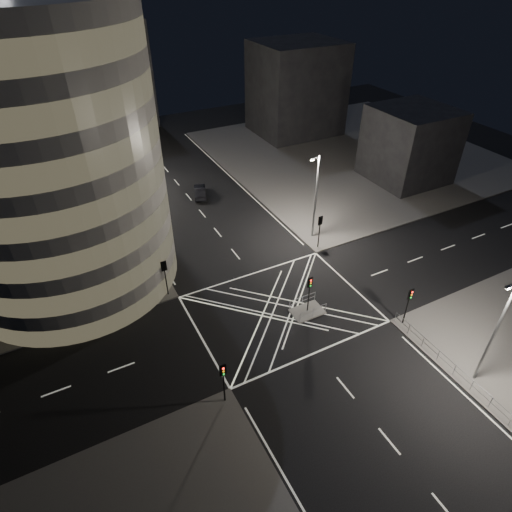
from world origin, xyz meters
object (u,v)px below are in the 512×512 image
traffic_signal_nr (409,300)px  traffic_signal_nl (223,376)px  street_lamp_right_near (495,330)px  sedan (200,191)px  traffic_signal_fl (165,272)px  street_lamp_left_far (102,159)px  traffic_signal_island (309,288)px  traffic_signal_fr (320,226)px  street_lamp_right_far (315,195)px  central_island (307,311)px  street_lamp_left_near (139,224)px

traffic_signal_nr → traffic_signal_nl: bearing=180.0°
street_lamp_right_near → sedan: bearing=101.6°
traffic_signal_fl → street_lamp_right_near: 27.79m
traffic_signal_nr → street_lamp_left_far: bearing=116.4°
sedan → traffic_signal_island: bearing=110.0°
traffic_signal_fr → street_lamp_right_far: 3.48m
traffic_signal_nl → traffic_signal_nr: bearing=0.0°
traffic_signal_fl → street_lamp_left_far: size_ratio=0.40×
traffic_signal_nr → street_lamp_left_far: size_ratio=0.40×
traffic_signal_nr → street_lamp_left_far: street_lamp_left_far is taller
street_lamp_left_far → street_lamp_right_far: (18.87, -21.00, 0.00)m
traffic_signal_nr → traffic_signal_island: size_ratio=1.00×
central_island → traffic_signal_nl: size_ratio=0.75×
street_lamp_right_far → sedan: size_ratio=2.31×
traffic_signal_fl → street_lamp_left_far: (-0.64, 23.20, 2.63)m
central_island → traffic_signal_nl: bearing=-153.9°
traffic_signal_nl → street_lamp_right_near: (18.24, -7.20, 2.63)m
traffic_signal_nl → street_lamp_right_near: 19.78m
traffic_signal_nr → street_lamp_left_near: street_lamp_left_near is taller
traffic_signal_nr → sedan: bearing=103.1°
street_lamp_left_near → street_lamp_left_far: (0.00, 18.00, 0.00)m
traffic_signal_nr → traffic_signal_fl: bearing=142.3°
central_island → traffic_signal_island: traffic_signal_island is taller
traffic_signal_nr → traffic_signal_fr: bearing=90.0°
traffic_signal_fl → traffic_signal_island: size_ratio=1.00×
traffic_signal_nr → sedan: 32.22m
traffic_signal_fl → street_lamp_right_near: size_ratio=0.40×
traffic_signal_nl → street_lamp_left_near: size_ratio=0.40×
traffic_signal_island → street_lamp_left_near: 17.89m
traffic_signal_nl → street_lamp_left_far: size_ratio=0.40×
traffic_signal_fr → central_island: bearing=-129.3°
central_island → traffic_signal_nl: 12.36m
street_lamp_left_far → street_lamp_right_near: 47.88m
traffic_signal_fl → traffic_signal_nl: size_ratio=1.00×
traffic_signal_nr → street_lamp_right_near: bearing=-85.0°
street_lamp_left_near → sedan: (10.94, 12.50, -4.83)m
central_island → traffic_signal_nl: (-10.80, -5.30, 2.84)m
central_island → street_lamp_right_far: street_lamp_right_far is taller
traffic_signal_nl → street_lamp_left_far: (-0.64, 36.80, 2.63)m
traffic_signal_island → street_lamp_right_far: (7.44, 10.50, 2.63)m
traffic_signal_nr → sedan: (-7.30, 31.30, -2.20)m
traffic_signal_island → sedan: size_ratio=0.92×
traffic_signal_island → street_lamp_right_near: 14.78m
traffic_signal_nl → street_lamp_right_far: bearing=40.9°
street_lamp_right_near → traffic_signal_fr: bearing=91.8°
traffic_signal_fr → street_lamp_left_far: 29.63m
traffic_signal_fl → sedan: size_ratio=0.92×
central_island → street_lamp_left_near: street_lamp_left_near is taller
central_island → sedan: size_ratio=0.69×
sedan → street_lamp_right_near: bearing=120.6°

